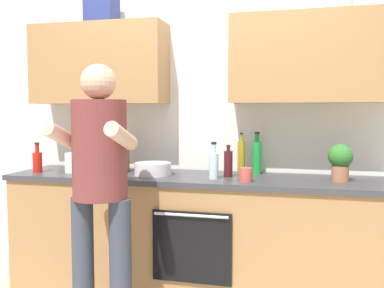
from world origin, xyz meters
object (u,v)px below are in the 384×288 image
(bottle_wine, at_px, (228,163))
(grocery_bag_produce, at_px, (85,163))
(bottle_water, at_px, (214,164))
(potted_herb, at_px, (340,160))
(cup_ceramic, at_px, (246,175))
(mixing_bowl, at_px, (153,169))
(bottle_oil, at_px, (241,157))
(person_standing, at_px, (100,175))
(bottle_hotsauce, at_px, (37,161))
(bottle_soda, at_px, (257,156))
(knife_block, at_px, (120,157))
(cup_stoneware, at_px, (115,168))

(bottle_wine, relative_size, grocery_bag_produce, 0.97)
(bottle_water, relative_size, bottle_wine, 1.13)
(potted_herb, distance_m, grocery_bag_produce, 1.93)
(bottle_wine, bearing_deg, cup_ceramic, -50.73)
(bottle_wine, distance_m, mixing_bowl, 0.58)
(bottle_oil, relative_size, mixing_bowl, 1.14)
(person_standing, height_order, bottle_oil, person_standing)
(bottle_water, bearing_deg, grocery_bag_produce, 177.22)
(bottle_hotsauce, distance_m, mixing_bowl, 0.95)
(potted_herb, bearing_deg, bottle_hotsauce, -177.05)
(bottle_soda, distance_m, mixing_bowl, 0.81)
(potted_herb, bearing_deg, grocery_bag_produce, -178.11)
(knife_block, bearing_deg, cup_stoneware, -81.12)
(bottle_oil, relative_size, bottle_wine, 1.35)
(mixing_bowl, bearing_deg, bottle_soda, 17.79)
(bottle_water, distance_m, mixing_bowl, 0.50)
(bottle_water, relative_size, mixing_bowl, 0.96)
(bottle_hotsauce, relative_size, knife_block, 0.81)
(bottle_oil, distance_m, mixing_bowl, 0.69)
(cup_stoneware, bearing_deg, bottle_hotsauce, -179.80)
(bottle_water, height_order, cup_stoneware, bottle_water)
(bottle_water, relative_size, potted_herb, 1.02)
(bottle_hotsauce, xyz_separation_m, grocery_bag_produce, (0.39, 0.06, -0.01))
(bottle_hotsauce, bearing_deg, bottle_soda, 10.89)
(mixing_bowl, bearing_deg, grocery_bag_produce, -177.17)
(cup_ceramic, bearing_deg, knife_block, 167.96)
(bottle_soda, bearing_deg, cup_stoneware, -162.60)
(person_standing, relative_size, cup_ceramic, 17.10)
(potted_herb, height_order, grocery_bag_produce, potted_herb)
(bottle_water, distance_m, cup_ceramic, 0.25)
(knife_block, height_order, grocery_bag_produce, knife_block)
(bottle_oil, bearing_deg, bottle_water, -119.49)
(grocery_bag_produce, bearing_deg, bottle_wine, 3.88)
(person_standing, xyz_separation_m, grocery_bag_produce, (-0.44, 0.62, -0.01))
(bottle_hotsauce, height_order, cup_stoneware, bottle_hotsauce)
(cup_stoneware, bearing_deg, person_standing, -74.80)
(bottle_hotsauce, relative_size, mixing_bowl, 0.85)
(knife_block, xyz_separation_m, grocery_bag_produce, (-0.26, -0.11, -0.04))
(cup_ceramic, height_order, potted_herb, potted_herb)
(cup_ceramic, height_order, mixing_bowl, cup_ceramic)
(bottle_hotsauce, bearing_deg, grocery_bag_produce, 8.18)
(potted_herb, bearing_deg, bottle_water, -172.54)
(bottle_soda, bearing_deg, potted_herb, -19.47)
(bottle_wine, relative_size, potted_herb, 0.91)
(cup_ceramic, bearing_deg, bottle_soda, 84.35)
(bottle_oil, height_order, knife_block, bottle_oil)
(cup_ceramic, distance_m, knife_block, 1.06)
(bottle_wine, bearing_deg, bottle_soda, 45.64)
(bottle_wine, distance_m, cup_stoneware, 0.86)
(person_standing, height_order, bottle_hotsauce, person_standing)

